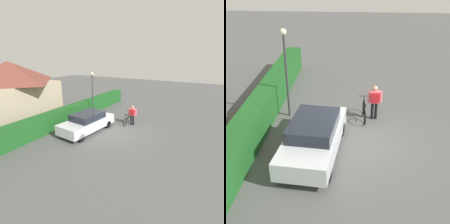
% 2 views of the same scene
% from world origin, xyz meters
% --- Properties ---
extents(ground_plane, '(60.00, 60.00, 0.00)m').
position_xyz_m(ground_plane, '(0.00, 0.00, 0.00)').
color(ground_plane, '#525252').
extents(hedge_row, '(17.50, 0.90, 1.37)m').
position_xyz_m(hedge_row, '(0.00, 4.54, 0.68)').
color(hedge_row, '#1C5620').
rests_on(hedge_row, ground).
extents(house_distant, '(6.26, 5.72, 5.03)m').
position_xyz_m(house_distant, '(-2.18, 8.72, 2.57)').
color(house_distant, tan).
rests_on(house_distant, ground).
extents(parked_car_near, '(4.53, 2.25, 1.43)m').
position_xyz_m(parked_car_near, '(-0.93, 1.93, 0.75)').
color(parked_car_near, silver).
rests_on(parked_car_near, ground).
extents(bicycle, '(1.62, 0.50, 0.95)m').
position_xyz_m(bicycle, '(1.92, 0.01, 0.37)').
color(bicycle, black).
rests_on(bicycle, ground).
extents(person_rider, '(0.37, 0.66, 1.64)m').
position_xyz_m(person_rider, '(1.94, -0.44, 0.99)').
color(person_rider, black).
rests_on(person_rider, ground).
extents(street_lamp, '(0.28, 0.28, 4.06)m').
position_xyz_m(street_lamp, '(2.03, 3.51, 2.64)').
color(street_lamp, '#38383D').
rests_on(street_lamp, ground).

